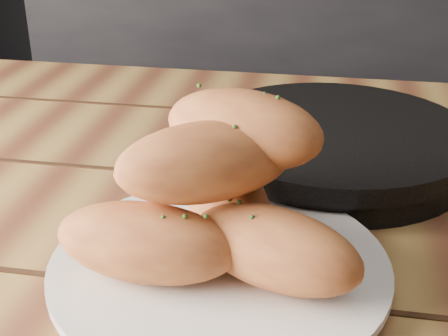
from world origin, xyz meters
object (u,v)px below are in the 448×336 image
Objects in this scene: plate at (220,268)px; skillet at (335,143)px; table at (308,314)px; bread_rolls at (218,196)px.

skillet reaches higher than plate.
bread_rolls reaches higher than table.
plate reaches higher than table.
skillet is at bearing 84.93° from table.
plate is 1.12× the size of bread_rolls.
bread_rolls is at bearing -110.34° from skillet.
plate is at bearing -109.82° from skillet.
bread_rolls is 0.55× the size of skillet.
bread_rolls is at bearing -134.20° from table.
table is at bearing 47.39° from plate.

